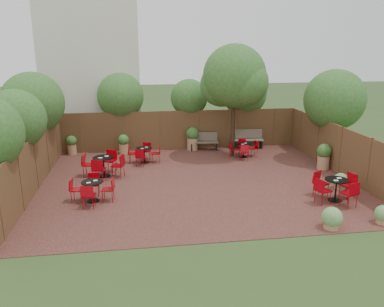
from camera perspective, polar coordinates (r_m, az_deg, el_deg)
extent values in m
plane|color=#354F23|center=(15.29, 0.64, -4.10)|extent=(80.00, 80.00, 0.00)
cube|color=#351916|center=(15.29, 0.64, -4.06)|extent=(12.00, 10.00, 0.02)
cube|color=#51391E|center=(19.79, -1.61, 3.48)|extent=(12.00, 0.08, 2.00)
cube|color=#51391E|center=(15.28, -22.18, -1.37)|extent=(0.08, 10.00, 2.00)
cube|color=#51391E|center=(16.96, 21.11, 0.36)|extent=(0.08, 10.00, 2.00)
cube|color=silver|center=(22.36, -14.43, 12.17)|extent=(5.00, 4.00, 8.00)
sphere|color=#2C5E1E|center=(17.91, -22.47, 6.87)|extent=(2.66, 2.66, 2.66)
sphere|color=#2C5E1E|center=(15.04, -24.67, 4.58)|extent=(2.16, 2.16, 2.16)
sphere|color=#2C5E1E|center=(20.08, -10.52, 8.33)|extent=(2.34, 2.34, 2.34)
sphere|color=#2C5E1E|center=(20.17, -0.43, 8.26)|extent=(1.92, 1.92, 1.92)
sphere|color=#2C5E1E|center=(20.97, 7.74, 8.78)|extent=(2.38, 2.38, 2.38)
sphere|color=#2C5E1E|center=(18.63, 20.31, 7.45)|extent=(2.73, 2.73, 2.73)
cylinder|color=black|center=(18.36, 6.12, 5.70)|extent=(0.24, 0.24, 4.01)
sphere|color=#2C5E1E|center=(18.14, 6.28, 11.31)|extent=(2.91, 2.91, 2.91)
sphere|color=#2C5E1E|center=(18.45, 4.40, 10.06)|extent=(2.04, 2.04, 2.04)
sphere|color=#2C5E1E|center=(17.88, 7.84, 10.30)|extent=(2.13, 2.13, 2.13)
cube|color=brown|center=(19.65, 1.79, 1.68)|extent=(1.47, 0.62, 0.05)
cube|color=brown|center=(19.77, 1.70, 2.53)|extent=(1.43, 0.30, 0.43)
cube|color=black|center=(19.60, -0.07, 0.99)|extent=(0.12, 0.43, 0.38)
cube|color=black|center=(19.82, 3.63, 1.13)|extent=(0.12, 0.43, 0.38)
cube|color=brown|center=(20.16, 8.28, 2.00)|extent=(1.60, 0.62, 0.05)
cube|color=brown|center=(20.29, 8.15, 2.91)|extent=(1.56, 0.27, 0.47)
cube|color=black|center=(20.03, 6.32, 1.27)|extent=(0.11, 0.47, 0.42)
cube|color=black|center=(20.43, 10.16, 1.40)|extent=(0.11, 0.47, 0.42)
cylinder|color=black|center=(16.18, -12.81, -3.24)|extent=(0.48, 0.48, 0.03)
cylinder|color=black|center=(16.06, -12.90, -1.93)|extent=(0.05, 0.05, 0.77)
cylinder|color=black|center=(15.95, -12.98, -0.57)|extent=(0.83, 0.83, 0.03)
cube|color=white|center=(16.02, -12.50, -0.39)|extent=(0.18, 0.15, 0.02)
cube|color=white|center=(15.83, -13.42, -0.64)|extent=(0.18, 0.15, 0.02)
cylinder|color=black|center=(14.25, 20.33, -6.48)|extent=(0.46, 0.46, 0.03)
cylinder|color=black|center=(14.12, 20.47, -5.09)|extent=(0.05, 0.05, 0.73)
cylinder|color=black|center=(14.00, 20.62, -3.65)|extent=(0.79, 0.79, 0.03)
cube|color=white|center=(14.12, 20.91, -3.42)|extent=(0.17, 0.15, 0.02)
cube|color=white|center=(13.84, 20.49, -3.76)|extent=(0.17, 0.15, 0.02)
cylinder|color=black|center=(18.64, 7.59, -0.48)|extent=(0.39, 0.39, 0.03)
cylinder|color=black|center=(18.56, 7.62, 0.45)|extent=(0.04, 0.04, 0.62)
cylinder|color=black|center=(18.48, 7.66, 1.40)|extent=(0.67, 0.67, 0.03)
cube|color=white|center=(18.57, 7.92, 1.53)|extent=(0.13, 0.09, 0.01)
cube|color=white|center=(18.35, 7.48, 1.37)|extent=(0.13, 0.09, 0.01)
cylinder|color=black|center=(13.75, -14.39, -6.78)|extent=(0.42, 0.42, 0.03)
cylinder|color=black|center=(13.62, -14.48, -5.46)|extent=(0.05, 0.05, 0.67)
cylinder|color=black|center=(13.51, -14.58, -4.10)|extent=(0.73, 0.73, 0.03)
cube|color=white|center=(13.56, -14.07, -3.89)|extent=(0.14, 0.10, 0.01)
cube|color=white|center=(13.40, -15.04, -4.19)|extent=(0.14, 0.10, 0.01)
cylinder|color=black|center=(17.75, -7.01, -1.29)|extent=(0.41, 0.41, 0.03)
cylinder|color=black|center=(17.65, -7.05, -0.26)|extent=(0.05, 0.05, 0.65)
cylinder|color=black|center=(17.57, -7.08, 0.79)|extent=(0.71, 0.71, 0.03)
cube|color=white|center=(17.63, -6.73, 0.93)|extent=(0.15, 0.12, 0.01)
cube|color=white|center=(17.45, -7.38, 0.75)|extent=(0.15, 0.12, 0.01)
cylinder|color=#AC7A56|center=(19.25, -10.03, 0.68)|extent=(0.44, 0.44, 0.51)
sphere|color=#2C5E1E|center=(19.14, -10.10, 1.99)|extent=(0.53, 0.53, 0.53)
cylinder|color=#AC7A56|center=(19.69, 0.05, 1.41)|extent=(0.53, 0.53, 0.61)
sphere|color=#2C5E1E|center=(19.56, 0.05, 2.95)|extent=(0.64, 0.64, 0.64)
cylinder|color=#AC7A56|center=(19.79, -17.30, 0.58)|extent=(0.42, 0.42, 0.49)
sphere|color=#2C5E1E|center=(19.69, -17.40, 1.79)|extent=(0.51, 0.51, 0.51)
cylinder|color=#AC7A56|center=(17.57, 18.80, -1.26)|extent=(0.51, 0.51, 0.58)
sphere|color=#2C5E1E|center=(17.43, 18.95, 0.37)|extent=(0.61, 0.61, 0.61)
cylinder|color=#AC7A56|center=(13.07, 26.33, -8.85)|extent=(0.38, 0.38, 0.17)
sphere|color=#61934C|center=(12.99, 26.44, -7.97)|extent=(0.52, 0.52, 0.52)
cylinder|color=#AC7A56|center=(12.14, 19.87, -9.91)|extent=(0.44, 0.44, 0.20)
sphere|color=#61934C|center=(12.03, 19.98, -8.83)|extent=(0.60, 0.60, 0.60)
cylinder|color=#AC7A56|center=(15.44, 21.03, -4.54)|extent=(0.41, 0.41, 0.18)
sphere|color=#61934C|center=(15.37, 21.12, -3.74)|extent=(0.55, 0.55, 0.55)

